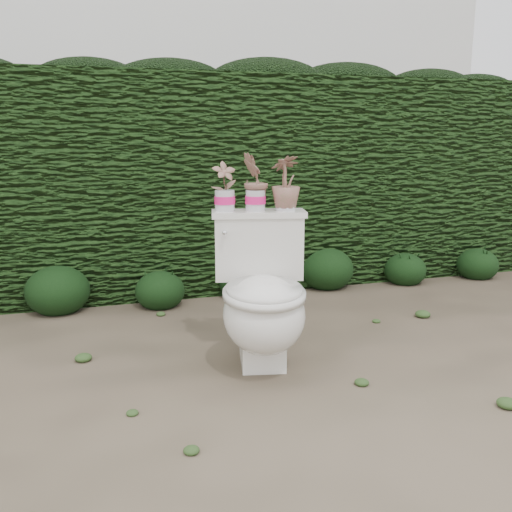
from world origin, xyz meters
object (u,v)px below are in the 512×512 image
object	(u,v)px
toilet	(262,299)
potted_plant_right	(286,184)
potted_plant_left	(225,188)
potted_plant_center	(255,183)

from	to	relation	value
toilet	potted_plant_right	size ratio (longest dim) A/B	2.81
toilet	potted_plant_right	world-z (taller)	potted_plant_right
potted_plant_left	toilet	bearing A→B (deg)	-71.44
potted_plant_center	toilet	bearing A→B (deg)	17.22
potted_plant_left	potted_plant_center	world-z (taller)	potted_plant_center
potted_plant_right	potted_plant_center	bearing A→B (deg)	-32.95
toilet	potted_plant_center	size ratio (longest dim) A/B	2.65
toilet	potted_plant_right	distance (m)	0.63
toilet	potted_plant_center	bearing A→B (deg)	93.99
potted_plant_left	potted_plant_right	distance (m)	0.32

